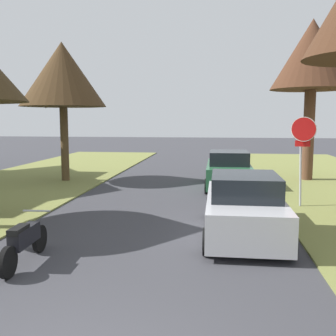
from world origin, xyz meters
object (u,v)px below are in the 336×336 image
parked_sedan_green (229,171)px  parked_motorcycle (24,241)px  street_tree_right_mid_b (312,56)px  parked_sedan_silver (244,207)px  stop_sign_far (303,142)px  street_tree_left_mid_b (62,75)px

parked_sedan_green → parked_motorcycle: bearing=-114.2°
street_tree_right_mid_b → parked_sedan_green: street_tree_right_mid_b is taller
street_tree_right_mid_b → parked_sedan_silver: street_tree_right_mid_b is taller
street_tree_right_mid_b → parked_sedan_green: (-3.78, -2.40, -5.07)m
parked_motorcycle → parked_sedan_silver: bearing=30.0°
stop_sign_far → parked_sedan_green: (-2.27, 3.62, -1.45)m
parked_sedan_green → street_tree_right_mid_b: bearing=32.4°
street_tree_left_mid_b → parked_motorcycle: bearing=-72.4°
stop_sign_far → parked_sedan_green: stop_sign_far is taller
stop_sign_far → street_tree_right_mid_b: 7.19m
stop_sign_far → parked_sedan_green: 4.51m
parked_sedan_silver → parked_motorcycle: bearing=-150.0°
street_tree_left_mid_b → parked_motorcycle: 11.73m
stop_sign_far → street_tree_right_mid_b: size_ratio=0.40×
street_tree_left_mid_b → parked_sedan_silver: size_ratio=1.45×
stop_sign_far → parked_motorcycle: stop_sign_far is taller
stop_sign_far → parked_sedan_green: bearing=122.0°
stop_sign_far → street_tree_left_mid_b: 11.13m
parked_sedan_green → parked_motorcycle: 10.56m
street_tree_left_mid_b → parked_sedan_green: 8.72m
street_tree_right_mid_b → parked_motorcycle: bearing=-124.0°
parked_sedan_green → parked_motorcycle: size_ratio=2.15×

